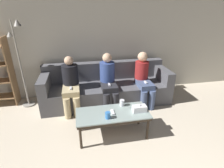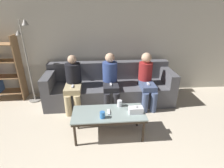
# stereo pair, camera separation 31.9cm
# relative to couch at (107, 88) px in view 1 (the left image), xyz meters

# --- Properties ---
(wall_back) EXTENTS (12.00, 0.06, 2.60)m
(wall_back) POSITION_rel_couch_xyz_m (0.00, 0.50, 0.99)
(wall_back) COLOR #B7B2A3
(wall_back) RESTS_ON ground_plane
(couch) EXTENTS (2.73, 0.86, 0.83)m
(couch) POSITION_rel_couch_xyz_m (0.00, 0.00, 0.00)
(couch) COLOR #515156
(couch) RESTS_ON ground_plane
(coffee_table) EXTENTS (1.15, 0.51, 0.44)m
(coffee_table) POSITION_rel_couch_xyz_m (-0.10, -1.20, 0.09)
(coffee_table) COLOR #8C9E99
(coffee_table) RESTS_ON ground_plane
(cup_near_left) EXTENTS (0.08, 0.08, 0.10)m
(cup_near_left) POSITION_rel_couch_xyz_m (-0.20, -1.33, 0.18)
(cup_near_left) COLOR #3372BF
(cup_near_left) RESTS_ON coffee_table
(cup_near_right) EXTENTS (0.08, 0.08, 0.11)m
(cup_near_right) POSITION_rel_couch_xyz_m (0.10, -1.02, 0.18)
(cup_near_right) COLOR silver
(cup_near_right) RESTS_ON coffee_table
(tissue_box) EXTENTS (0.22, 0.12, 0.13)m
(tissue_box) POSITION_rel_couch_xyz_m (0.32, -1.24, 0.18)
(tissue_box) COLOR white
(tissue_box) RESTS_ON coffee_table
(game_remote) EXTENTS (0.04, 0.15, 0.02)m
(game_remote) POSITION_rel_couch_xyz_m (-0.10, -1.20, 0.14)
(game_remote) COLOR white
(game_remote) RESTS_ON coffee_table
(standing_lamp) EXTENTS (0.31, 0.26, 1.77)m
(standing_lamp) POSITION_rel_couch_xyz_m (-1.70, 0.13, 0.78)
(standing_lamp) COLOR gray
(standing_lamp) RESTS_ON ground_plane
(seated_person_left_end) EXTENTS (0.32, 0.67, 1.10)m
(seated_person_left_end) POSITION_rel_couch_xyz_m (-0.76, -0.22, 0.28)
(seated_person_left_end) COLOR tan
(seated_person_left_end) RESTS_ON ground_plane
(seated_person_mid_left) EXTENTS (0.31, 0.63, 1.12)m
(seated_person_mid_left) POSITION_rel_couch_xyz_m (0.00, -0.21, 0.29)
(seated_person_mid_left) COLOR #28282D
(seated_person_mid_left) RESTS_ON ground_plane
(seated_person_mid_right) EXTENTS (0.31, 0.67, 1.11)m
(seated_person_mid_right) POSITION_rel_couch_xyz_m (0.76, -0.23, 0.28)
(seated_person_mid_right) COLOR #47567A
(seated_person_mid_right) RESTS_ON ground_plane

